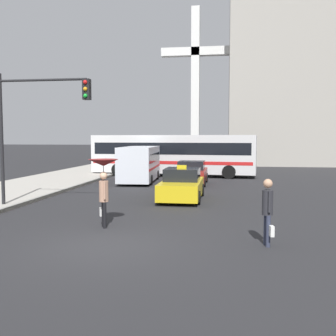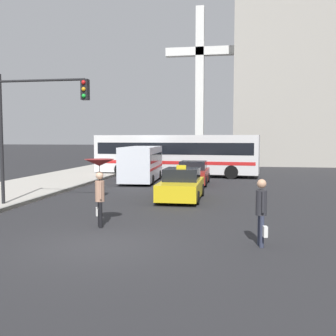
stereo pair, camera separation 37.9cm
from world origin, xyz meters
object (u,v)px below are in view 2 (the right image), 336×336
Objects in this scene: taxi at (181,185)px; city_bus at (176,153)px; traffic_light at (36,114)px; sedan_red at (193,174)px; ambulance_van at (142,162)px; pedestrian_man at (261,208)px; monument_cross at (200,76)px; pedestrian_with_umbrella at (100,174)px.

taxi is 11.57m from city_bus.
traffic_light is (-5.44, -3.37, 3.16)m from taxi.
sedan_red is 0.73× the size of ambulance_van.
pedestrian_man is (3.16, -7.58, 0.37)m from taxi.
sedan_red is 11.35m from traffic_light.
pedestrian_man reaches higher than sedan_red.
traffic_light is (-3.48, -14.72, 2.11)m from city_bus.
monument_cross is at bearing 82.21° from traffic_light.
traffic_light is at bearing 76.51° from ambulance_van.
taxi is 1.87× the size of pedestrian_with_umbrella.
pedestrian_with_umbrella reaches higher than sedan_red.
traffic_light reaches higher than sedan_red.
pedestrian_man is at bearing -132.97° from pedestrian_with_umbrella.
city_bus reaches higher than sedan_red.
monument_cross is at bearing 178.06° from pedestrian_man.
monument_cross reaches higher than ambulance_van.
city_bus is 6.94× the size of pedestrian_man.
ambulance_van is at bearing 79.66° from traffic_light.
ambulance_van reaches higher than pedestrian_with_umbrella.
city_bus reaches higher than pedestrian_man.
sedan_red is (-0.10, 6.13, -0.00)m from taxi.
city_bus is (-1.86, 5.22, 1.06)m from sedan_red.
traffic_light reaches higher than ambulance_van.
pedestrian_man reaches higher than taxi.
city_bus is (1.61, 4.47, 0.44)m from ambulance_van.
traffic_light reaches higher than taxi.
monument_cross is (-1.36, 19.62, 9.05)m from sedan_red.
city_bus is at bearing -70.37° from sedan_red.
monument_cross is (2.11, 18.86, 8.43)m from ambulance_van.
sedan_red is at bearing -89.04° from taxi.
ambulance_van is (-3.47, 0.76, 0.62)m from sedan_red.
ambulance_van is 13.14m from pedestrian_with_umbrella.
city_bus is 17.48m from pedestrian_with_umbrella.
ambulance_van is 0.45× the size of city_bus.
sedan_red is 1.85× the size of pedestrian_with_umbrella.
taxi is at bearing 114.25° from ambulance_van.
pedestrian_with_umbrella is 1.22× the size of pedestrian_man.
traffic_light is 29.98m from monument_cross.
pedestrian_man is 34.75m from monument_cross.
city_bus is at bearing -26.25° from pedestrian_with_umbrella.
monument_cross is at bearing -27.37° from pedestrian_with_umbrella.
taxi is 0.76× the size of traffic_light.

